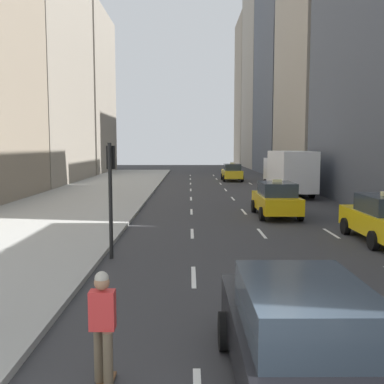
{
  "coord_description": "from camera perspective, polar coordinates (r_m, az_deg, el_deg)",
  "views": [
    {
      "loc": [
        -0.31,
        -3.75,
        3.5
      ],
      "look_at": [
        -0.2,
        14.94,
        1.58
      ],
      "focal_mm": 42.0,
      "sensor_mm": 36.0,
      "label": 1
    }
  ],
  "objects": [
    {
      "name": "building_row_left",
      "position": [
        40.22,
        -21.16,
        16.66
      ],
      "size": [
        6.0,
        61.74,
        28.17
      ],
      "color": "slate",
      "rests_on": "ground"
    },
    {
      "name": "skateboarder",
      "position": [
        6.78,
        -11.28,
        -16.23
      ],
      "size": [
        0.36,
        0.8,
        1.75
      ],
      "color": "brown",
      "rests_on": "ground"
    },
    {
      "name": "taxi_lead",
      "position": [
        22.66,
        10.63,
        -0.89
      ],
      "size": [
        2.02,
        4.4,
        1.87
      ],
      "color": "yellow",
      "rests_on": "ground"
    },
    {
      "name": "sedan_black_near",
      "position": [
        6.64,
        13.5,
        -17.61
      ],
      "size": [
        2.02,
        4.64,
        1.71
      ],
      "color": "black",
      "rests_on": "ground"
    },
    {
      "name": "box_truck",
      "position": [
        33.01,
        12.11,
        2.61
      ],
      "size": [
        2.58,
        8.4,
        3.15
      ],
      "color": "silver",
      "rests_on": "ground"
    },
    {
      "name": "building_row_right",
      "position": [
        56.46,
        12.71,
        15.34
      ],
      "size": [
        6.0,
        90.71,
        33.87
      ],
      "color": "slate",
      "rests_on": "ground"
    },
    {
      "name": "sidewalk_left",
      "position": [
        31.65,
        -12.54,
        -0.5
      ],
      "size": [
        8.0,
        66.0,
        0.15
      ],
      "primitive_type": "cube",
      "color": "#9E9E99",
      "rests_on": "ground"
    },
    {
      "name": "traffic_light_pole",
      "position": [
        14.11,
        -10.29,
        1.33
      ],
      "size": [
        0.24,
        0.42,
        3.6
      ],
      "color": "black",
      "rests_on": "ground"
    },
    {
      "name": "taxi_third",
      "position": [
        17.82,
        23.22,
        -3.07
      ],
      "size": [
        2.02,
        4.4,
        1.87
      ],
      "color": "yellow",
      "rests_on": "ground"
    },
    {
      "name": "taxi_second",
      "position": [
        45.47,
        5.1,
        2.53
      ],
      "size": [
        2.02,
        4.4,
        1.87
      ],
      "color": "yellow",
      "rests_on": "ground"
    },
    {
      "name": "lane_markings",
      "position": [
        27.13,
        5.82,
        -1.58
      ],
      "size": [
        5.72,
        56.0,
        0.01
      ],
      "color": "white",
      "rests_on": "ground"
    }
  ]
}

